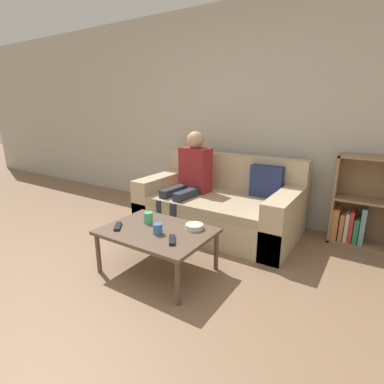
{
  "coord_description": "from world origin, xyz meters",
  "views": [
    {
      "loc": [
        1.56,
        -0.95,
        1.41
      ],
      "look_at": [
        0.03,
        1.44,
        0.6
      ],
      "focal_mm": 28.0,
      "sensor_mm": 36.0,
      "label": 1
    }
  ],
  "objects_px": {
    "cup_far": "(158,229)",
    "tv_remote_0": "(118,226)",
    "bookshelf": "(360,208)",
    "tv_remote_1": "(172,240)",
    "snack_bowl": "(194,227)",
    "coffee_table": "(157,234)",
    "person_adult": "(191,174)",
    "cup_near": "(148,218)",
    "couch": "(220,206)"
  },
  "relations": [
    {
      "from": "cup_near",
      "to": "tv_remote_1",
      "type": "relative_size",
      "value": 0.61
    },
    {
      "from": "person_adult",
      "to": "tv_remote_1",
      "type": "distance_m",
      "value": 1.32
    },
    {
      "from": "bookshelf",
      "to": "tv_remote_1",
      "type": "height_order",
      "value": "bookshelf"
    },
    {
      "from": "bookshelf",
      "to": "tv_remote_0",
      "type": "relative_size",
      "value": 5.74
    },
    {
      "from": "coffee_table",
      "to": "cup_near",
      "type": "height_order",
      "value": "cup_near"
    },
    {
      "from": "couch",
      "to": "cup_near",
      "type": "bearing_deg",
      "value": -99.65
    },
    {
      "from": "cup_near",
      "to": "cup_far",
      "type": "height_order",
      "value": "cup_near"
    },
    {
      "from": "cup_far",
      "to": "tv_remote_0",
      "type": "relative_size",
      "value": 0.54
    },
    {
      "from": "coffee_table",
      "to": "person_adult",
      "type": "relative_size",
      "value": 0.82
    },
    {
      "from": "person_adult",
      "to": "cup_near",
      "type": "bearing_deg",
      "value": -75.62
    },
    {
      "from": "bookshelf",
      "to": "cup_near",
      "type": "bearing_deg",
      "value": -136.48
    },
    {
      "from": "bookshelf",
      "to": "coffee_table",
      "type": "bearing_deg",
      "value": -131.81
    },
    {
      "from": "person_adult",
      "to": "cup_far",
      "type": "xyz_separation_m",
      "value": [
        0.39,
        -1.11,
        -0.21
      ]
    },
    {
      "from": "person_adult",
      "to": "snack_bowl",
      "type": "relative_size",
      "value": 7.28
    },
    {
      "from": "bookshelf",
      "to": "coffee_table",
      "type": "xyz_separation_m",
      "value": [
        -1.42,
        -1.59,
        -0.03
      ]
    },
    {
      "from": "coffee_table",
      "to": "snack_bowl",
      "type": "bearing_deg",
      "value": 35.82
    },
    {
      "from": "cup_near",
      "to": "snack_bowl",
      "type": "relative_size",
      "value": 0.65
    },
    {
      "from": "cup_far",
      "to": "snack_bowl",
      "type": "bearing_deg",
      "value": 50.41
    },
    {
      "from": "couch",
      "to": "tv_remote_0",
      "type": "xyz_separation_m",
      "value": [
        -0.33,
        -1.29,
        0.13
      ]
    },
    {
      "from": "cup_far",
      "to": "tv_remote_1",
      "type": "distance_m",
      "value": 0.2
    },
    {
      "from": "tv_remote_0",
      "to": "coffee_table",
      "type": "bearing_deg",
      "value": -13.49
    },
    {
      "from": "cup_far",
      "to": "tv_remote_0",
      "type": "height_order",
      "value": "cup_far"
    },
    {
      "from": "person_adult",
      "to": "snack_bowl",
      "type": "bearing_deg",
      "value": -50.9
    },
    {
      "from": "tv_remote_0",
      "to": "snack_bowl",
      "type": "distance_m",
      "value": 0.67
    },
    {
      "from": "couch",
      "to": "cup_near",
      "type": "xyz_separation_m",
      "value": [
        -0.18,
        -1.06,
        0.17
      ]
    },
    {
      "from": "coffee_table",
      "to": "tv_remote_0",
      "type": "bearing_deg",
      "value": -155.56
    },
    {
      "from": "person_adult",
      "to": "tv_remote_0",
      "type": "relative_size",
      "value": 6.92
    },
    {
      "from": "cup_far",
      "to": "cup_near",
      "type": "bearing_deg",
      "value": 147.54
    },
    {
      "from": "tv_remote_1",
      "to": "cup_near",
      "type": "bearing_deg",
      "value": 118.38
    },
    {
      "from": "couch",
      "to": "snack_bowl",
      "type": "bearing_deg",
      "value": -75.7
    },
    {
      "from": "cup_far",
      "to": "snack_bowl",
      "type": "relative_size",
      "value": 0.57
    },
    {
      "from": "couch",
      "to": "tv_remote_0",
      "type": "bearing_deg",
      "value": -104.52
    },
    {
      "from": "coffee_table",
      "to": "cup_far",
      "type": "relative_size",
      "value": 10.49
    },
    {
      "from": "bookshelf",
      "to": "tv_remote_1",
      "type": "bearing_deg",
      "value": -124.72
    },
    {
      "from": "coffee_table",
      "to": "cup_near",
      "type": "bearing_deg",
      "value": 153.18
    },
    {
      "from": "cup_far",
      "to": "tv_remote_1",
      "type": "height_order",
      "value": "cup_far"
    },
    {
      "from": "snack_bowl",
      "to": "tv_remote_1",
      "type": "bearing_deg",
      "value": -93.39
    },
    {
      "from": "coffee_table",
      "to": "bookshelf",
      "type": "bearing_deg",
      "value": 48.19
    },
    {
      "from": "bookshelf",
      "to": "cup_far",
      "type": "distance_m",
      "value": 2.14
    },
    {
      "from": "snack_bowl",
      "to": "coffee_table",
      "type": "bearing_deg",
      "value": -144.18
    },
    {
      "from": "coffee_table",
      "to": "tv_remote_0",
      "type": "height_order",
      "value": "tv_remote_0"
    },
    {
      "from": "tv_remote_1",
      "to": "snack_bowl",
      "type": "distance_m",
      "value": 0.3
    },
    {
      "from": "coffee_table",
      "to": "tv_remote_1",
      "type": "bearing_deg",
      "value": -24.43
    },
    {
      "from": "bookshelf",
      "to": "cup_near",
      "type": "xyz_separation_m",
      "value": [
        -1.59,
        -1.51,
        0.06
      ]
    },
    {
      "from": "cup_near",
      "to": "tv_remote_0",
      "type": "height_order",
      "value": "cup_near"
    },
    {
      "from": "couch",
      "to": "tv_remote_1",
      "type": "bearing_deg",
      "value": -79.79
    },
    {
      "from": "person_adult",
      "to": "tv_remote_0",
      "type": "xyz_separation_m",
      "value": [
        0.01,
        -1.19,
        -0.24
      ]
    },
    {
      "from": "bookshelf",
      "to": "snack_bowl",
      "type": "distance_m",
      "value": 1.82
    },
    {
      "from": "cup_near",
      "to": "cup_far",
      "type": "bearing_deg",
      "value": -32.46
    },
    {
      "from": "couch",
      "to": "cup_near",
      "type": "distance_m",
      "value": 1.09
    }
  ]
}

